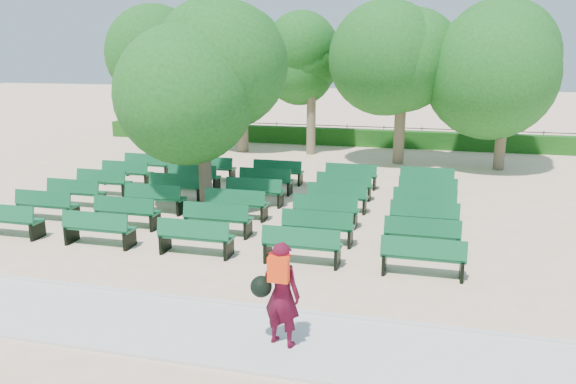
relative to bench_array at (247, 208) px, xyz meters
The scene contains 9 objects.
ground 0.44m from the bench_array, 73.59° to the right, with size 120.00×120.00×0.00m, color beige.
paving 7.81m from the bench_array, 89.12° to the right, with size 30.00×2.20×0.06m, color silver.
curb 6.66m from the bench_array, 88.96° to the right, with size 30.00×0.12×0.10m, color silver.
hedge 13.60m from the bench_array, 89.49° to the left, with size 26.00×0.70×0.90m, color #195114.
fence 13.99m from the bench_array, 89.51° to the left, with size 26.00×0.10×1.02m, color black, non-canonical shape.
tree_line 9.59m from the bench_array, 89.28° to the left, with size 21.80×6.80×7.04m, color #1A5E1C, non-canonical shape.
bench_array is the anchor object (origin of this frame).
tree_among 4.27m from the bench_array, behind, with size 4.54×4.54×6.18m.
person 8.64m from the bench_array, 67.58° to the right, with size 0.93×0.62×1.88m.
Camera 1 is at (5.49, -16.08, 5.06)m, focal length 35.00 mm.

